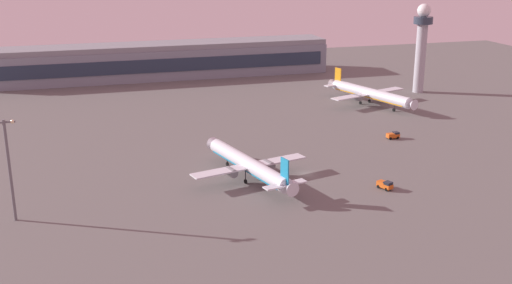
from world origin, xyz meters
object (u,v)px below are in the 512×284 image
object	(u,v)px
airplane_far_stand	(369,94)
baggage_tractor	(393,135)
apron_light_central	(9,164)
airplane_taxiway_distant	(249,165)
cargo_loader	(385,185)
control_tower	(422,42)

from	to	relation	value
airplane_far_stand	baggage_tractor	world-z (taller)	airplane_far_stand
baggage_tractor	apron_light_central	bearing A→B (deg)	-75.75
airplane_taxiway_distant	cargo_loader	size ratio (longest dim) A/B	9.36
control_tower	airplane_far_stand	distance (m)	37.78
airplane_taxiway_distant	baggage_tractor	distance (m)	60.11
apron_light_central	airplane_taxiway_distant	bearing A→B (deg)	9.79
airplane_taxiway_distant	baggage_tractor	bearing A→B (deg)	8.42
cargo_loader	apron_light_central	distance (m)	91.76
airplane_far_stand	apron_light_central	world-z (taller)	apron_light_central
control_tower	airplane_taxiway_distant	size ratio (longest dim) A/B	0.88
control_tower	apron_light_central	xyz separation A→B (m)	(-157.68, -91.95, -7.89)
cargo_loader	apron_light_central	bearing A→B (deg)	-26.37
airplane_far_stand	apron_light_central	xyz separation A→B (m)	(-127.31, -77.51, 9.33)
airplane_taxiway_distant	airplane_far_stand	bearing A→B (deg)	30.52
airplane_far_stand	apron_light_central	distance (m)	149.35
control_tower	airplane_taxiway_distant	bearing A→B (deg)	-140.42
airplane_far_stand	baggage_tractor	xyz separation A→B (m)	(-13.10, -44.52, -3.30)
airplane_far_stand	baggage_tractor	size ratio (longest dim) A/B	10.69
airplane_taxiway_distant	baggage_tractor	xyz separation A→B (m)	(55.51, 22.87, -3.02)
airplane_far_stand	cargo_loader	bearing A→B (deg)	47.98
baggage_tractor	cargo_loader	xyz separation A→B (m)	(-23.56, -39.52, 0.00)
cargo_loader	control_tower	bearing A→B (deg)	-146.49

